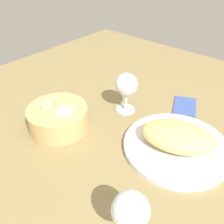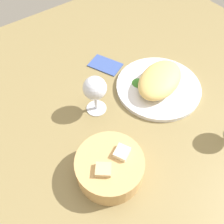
{
  "view_description": "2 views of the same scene",
  "coord_description": "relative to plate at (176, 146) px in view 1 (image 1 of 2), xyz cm",
  "views": [
    {
      "loc": [
        -30.75,
        41.16,
        45.72
      ],
      "look_at": [
        5.81,
        -1.28,
        5.57
      ],
      "focal_mm": 39.43,
      "sensor_mm": 36.0,
      "label": 1
    },
    {
      "loc": [
        33.3,
        30.35,
        61.68
      ],
      "look_at": [
        7.05,
        -4.73,
        3.69
      ],
      "focal_mm": 40.27,
      "sensor_mm": 36.0,
      "label": 2
    }
  ],
  "objects": [
    {
      "name": "wine_glass_near",
      "position": [
        21.16,
        -5.3,
        8.05
      ],
      "size": [
        6.95,
        6.95,
        12.89
      ],
      "color": "silver",
      "rests_on": "ground_plane"
    },
    {
      "name": "folded_napkin",
      "position": [
        7.46,
        -19.54,
        -0.3
      ],
      "size": [
        10.88,
        12.9,
        0.8
      ],
      "primitive_type": "cube",
      "rotation": [
        0.0,
        0.0,
        1.99
      ],
      "color": "#374F99",
      "rests_on": "ground_plane"
    },
    {
      "name": "omelette",
      "position": [
        0.0,
        0.0,
        3.5
      ],
      "size": [
        21.98,
        17.78,
        5.59
      ],
      "primitive_type": "ellipsoid",
      "rotation": [
        0.0,
        0.0,
        0.35
      ],
      "color": "#E0BC69",
      "rests_on": "plate"
    },
    {
      "name": "wine_glass_far",
      "position": [
        -4.98,
        26.92,
        7.31
      ],
      "size": [
        6.71,
        6.71,
        12.05
      ],
      "color": "silver",
      "rests_on": "ground_plane"
    },
    {
      "name": "plate",
      "position": [
        0.0,
        0.0,
        0.0
      ],
      "size": [
        27.65,
        27.65,
        1.4
      ],
      "primitive_type": "cylinder",
      "color": "silver",
      "rests_on": "ground_plane"
    },
    {
      "name": "bread_basket",
      "position": [
        30.41,
        14.23,
        2.74
      ],
      "size": [
        17.11,
        17.11,
        7.98
      ],
      "color": "tan",
      "rests_on": "ground_plane"
    },
    {
      "name": "lettuce_garnish",
      "position": [
        4.56,
        -4.84,
        1.59
      ],
      "size": [
        4.43,
        4.43,
        1.77
      ],
      "primitive_type": "cone",
      "color": "#387D2A",
      "rests_on": "plate"
    },
    {
      "name": "ground_plane",
      "position": [
        12.71,
        5.65,
        -1.7
      ],
      "size": [
        140.0,
        140.0,
        2.0
      ],
      "primitive_type": "cube",
      "color": "olive"
    }
  ]
}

